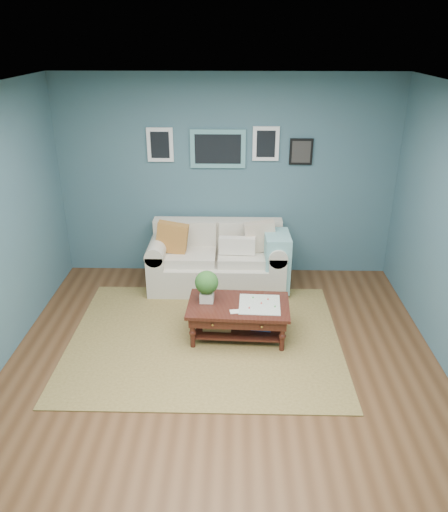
{
  "coord_description": "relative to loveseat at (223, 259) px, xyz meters",
  "views": [
    {
      "loc": [
        0.12,
        -3.99,
        3.15
      ],
      "look_at": [
        -0.0,
        1.0,
        0.89
      ],
      "focal_mm": 35.0,
      "sensor_mm": 36.0,
      "label": 1
    }
  ],
  "objects": [
    {
      "name": "room_shell",
      "position": [
        0.04,
        -1.97,
        0.98
      ],
      "size": [
        5.0,
        5.02,
        2.7
      ],
      "color": "brown",
      "rests_on": "ground"
    },
    {
      "name": "area_rug",
      "position": [
        -0.17,
        -1.32,
        -0.38
      ],
      "size": [
        2.98,
        2.39,
        0.01
      ],
      "primitive_type": "cube",
      "color": "brown",
      "rests_on": "ground"
    },
    {
      "name": "loveseat",
      "position": [
        0.0,
        0.0,
        0.0
      ],
      "size": [
        1.82,
        0.83,
        0.94
      ],
      "color": "beige",
      "rests_on": "ground"
    },
    {
      "name": "coffee_table",
      "position": [
        0.14,
        -1.24,
        -0.04
      ],
      "size": [
        1.14,
        0.7,
        0.78
      ],
      "rotation": [
        0.0,
        0.0,
        -0.04
      ],
      "color": "#33100C",
      "rests_on": "ground"
    }
  ]
}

